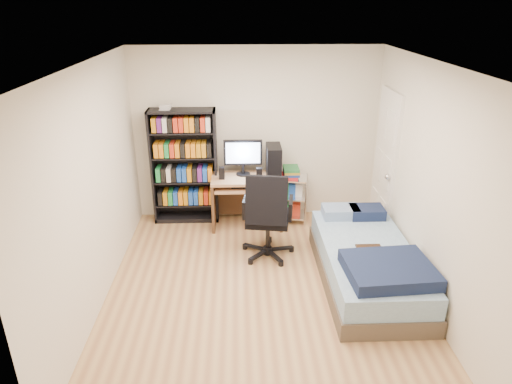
{
  "coord_description": "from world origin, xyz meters",
  "views": [
    {
      "loc": [
        -0.24,
        -4.38,
        3.06
      ],
      "look_at": [
        -0.06,
        0.4,
        1.03
      ],
      "focal_mm": 32.0,
      "sensor_mm": 36.0,
      "label": 1
    }
  ],
  "objects_px": {
    "computer_desk": "(254,180)",
    "bed": "(368,263)",
    "media_shelf": "(184,165)",
    "office_chair": "(267,230)"
  },
  "relations": [
    {
      "from": "computer_desk",
      "to": "bed",
      "type": "bearing_deg",
      "value": -51.57
    },
    {
      "from": "media_shelf",
      "to": "computer_desk",
      "type": "distance_m",
      "value": 1.02
    },
    {
      "from": "media_shelf",
      "to": "office_chair",
      "type": "distance_m",
      "value": 1.67
    },
    {
      "from": "computer_desk",
      "to": "office_chair",
      "type": "relative_size",
      "value": 1.08
    },
    {
      "from": "media_shelf",
      "to": "computer_desk",
      "type": "xyz_separation_m",
      "value": [
        0.99,
        -0.18,
        -0.18
      ]
    },
    {
      "from": "media_shelf",
      "to": "office_chair",
      "type": "xyz_separation_m",
      "value": [
        1.13,
        -1.13,
        -0.48
      ]
    },
    {
      "from": "media_shelf",
      "to": "bed",
      "type": "height_order",
      "value": "media_shelf"
    },
    {
      "from": "computer_desk",
      "to": "bed",
      "type": "xyz_separation_m",
      "value": [
        1.26,
        -1.59,
        -0.42
      ]
    },
    {
      "from": "computer_desk",
      "to": "bed",
      "type": "relative_size",
      "value": 0.61
    },
    {
      "from": "office_chair",
      "to": "bed",
      "type": "distance_m",
      "value": 1.29
    }
  ]
}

